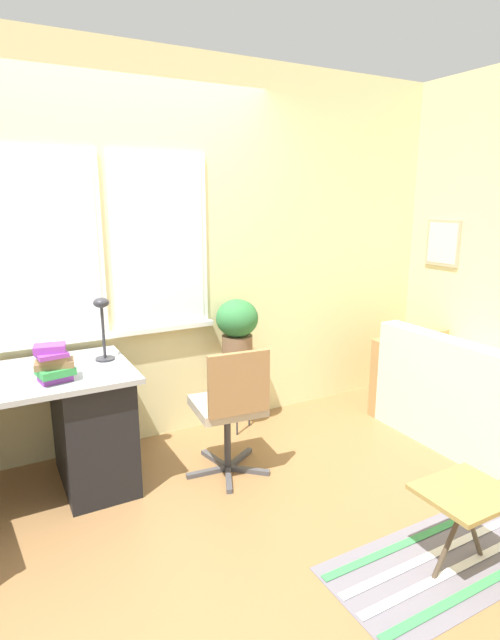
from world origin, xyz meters
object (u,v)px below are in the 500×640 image
at_px(potted_plant, 237,324).
at_px(folding_stool, 466,498).
at_px(office_chair_swivel, 231,406).
at_px(plant_stand, 237,365).
at_px(couch_loveseat, 466,401).
at_px(desk_lamp, 102,318).
at_px(book_stack, 54,364).

relative_size(potted_plant, folding_stool, 1.01).
bearing_deg(office_chair_swivel, folding_stool, 121.16).
xyz_separation_m(potted_plant, folding_stool, (0.26, -1.83, -0.46)).
bearing_deg(folding_stool, potted_plant, 97.95).
bearing_deg(office_chair_swivel, plant_stand, -114.85).
bearing_deg(couch_loveseat, plant_stand, 56.96).
height_order(potted_plant, folding_stool, potted_plant).
distance_m(couch_loveseat, plant_stand, 1.71).
bearing_deg(desk_lamp, office_chair_swivel, -32.93).
xyz_separation_m(desk_lamp, folding_stool, (1.25, -1.69, -0.65)).
distance_m(couch_loveseat, potted_plant, 1.78).
bearing_deg(plant_stand, folding_stool, -82.05).
height_order(book_stack, office_chair_swivel, book_stack).
bearing_deg(plant_stand, book_stack, -163.44).
bearing_deg(potted_plant, couch_loveseat, -33.04).
distance_m(plant_stand, folding_stool, 1.86).
distance_m(plant_stand, potted_plant, 0.31).
height_order(desk_lamp, folding_stool, desk_lamp).
bearing_deg(book_stack, folding_stool, -42.41).
distance_m(office_chair_swivel, potted_plant, 0.75).
xyz_separation_m(couch_loveseat, potted_plant, (-1.42, 0.92, 0.55)).
distance_m(book_stack, potted_plant, 1.38).
bearing_deg(plant_stand, couch_loveseat, -33.04).
relative_size(office_chair_swivel, plant_stand, 1.45).
distance_m(office_chair_swivel, folding_stool, 1.40).
bearing_deg(plant_stand, office_chair_swivel, -120.82).
xyz_separation_m(book_stack, office_chair_swivel, (0.98, -0.18, -0.38)).
distance_m(desk_lamp, office_chair_swivel, 0.96).
xyz_separation_m(plant_stand, folding_stool, (0.26, -1.83, -0.14)).
distance_m(book_stack, plant_stand, 1.42).
distance_m(book_stack, office_chair_swivel, 1.07).
distance_m(desk_lamp, folding_stool, 2.20).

